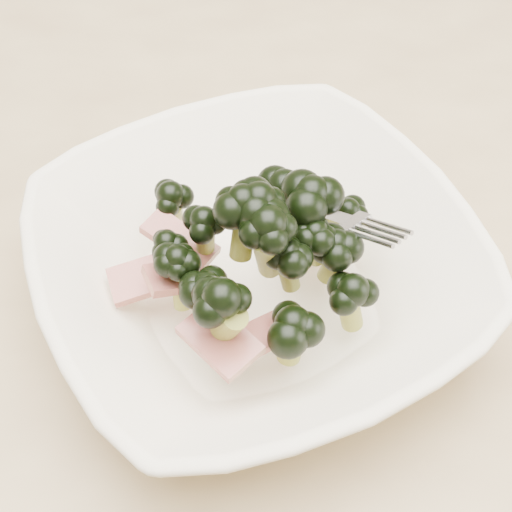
% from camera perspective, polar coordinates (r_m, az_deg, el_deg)
% --- Properties ---
extents(dining_table, '(1.20, 0.80, 0.75)m').
position_cam_1_polar(dining_table, '(0.65, -2.86, -3.58)').
color(dining_table, tan).
rests_on(dining_table, ground).
extents(broccoli_dish, '(0.39, 0.39, 0.13)m').
position_cam_1_polar(broccoli_dish, '(0.49, 0.07, -0.79)').
color(broccoli_dish, white).
rests_on(broccoli_dish, dining_table).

